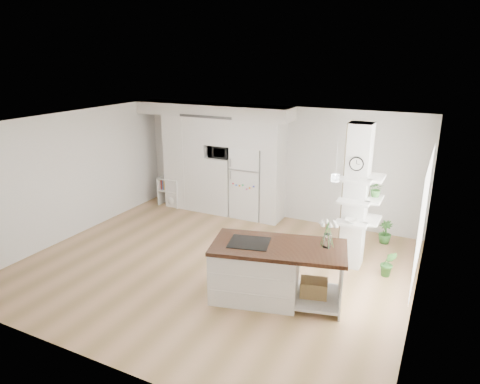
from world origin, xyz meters
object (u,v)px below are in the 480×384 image
Objects in this scene: kitchen_island at (263,270)px; bookshelf at (172,194)px; floor_plant_a at (388,263)px; refrigerator at (249,182)px.

kitchen_island is 5.02m from bookshelf.
kitchen_island is at bearing -36.79° from bookshelf.
bookshelf is at bearing 165.53° from floor_plant_a.
kitchen_island is (1.78, -3.29, -0.38)m from refrigerator.
floor_plant_a is (5.69, -1.47, -0.07)m from bookshelf.
kitchen_island is at bearing -61.55° from refrigerator.
refrigerator reaches higher than bookshelf.
refrigerator reaches higher than floor_plant_a.
floor_plant_a is (1.74, 1.63, -0.24)m from kitchen_island.
kitchen_island reaches higher than floor_plant_a.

